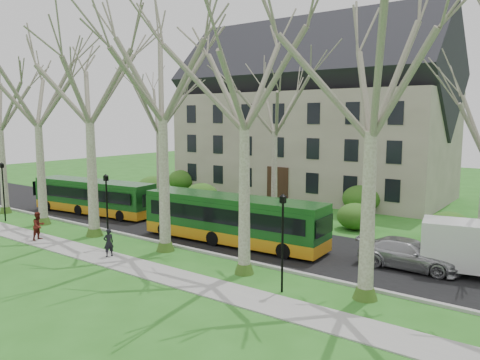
{
  "coord_description": "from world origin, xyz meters",
  "views": [
    {
      "loc": [
        16.26,
        -18.07,
        7.66
      ],
      "look_at": [
        0.75,
        3.0,
        4.15
      ],
      "focal_mm": 35.0,
      "sensor_mm": 36.0,
      "label": 1
    }
  ],
  "objects_px": {
    "sedan": "(409,254)",
    "pedestrian_a": "(109,243)",
    "bus_lead": "(94,196)",
    "pedestrian_b": "(39,226)",
    "bus_follow": "(232,219)"
  },
  "relations": [
    {
      "from": "sedan",
      "to": "pedestrian_b",
      "type": "distance_m",
      "value": 21.89
    },
    {
      "from": "bus_lead",
      "to": "pedestrian_b",
      "type": "xyz_separation_m",
      "value": [
        3.99,
        -7.04,
        -0.5
      ]
    },
    {
      "from": "sedan",
      "to": "pedestrian_a",
      "type": "relative_size",
      "value": 3.24
    },
    {
      "from": "bus_lead",
      "to": "sedan",
      "type": "relative_size",
      "value": 2.18
    },
    {
      "from": "pedestrian_a",
      "to": "pedestrian_b",
      "type": "distance_m",
      "value": 6.45
    },
    {
      "from": "bus_lead",
      "to": "pedestrian_b",
      "type": "relative_size",
      "value": 6.25
    },
    {
      "from": "sedan",
      "to": "bus_lead",
      "type": "bearing_deg",
      "value": 90.52
    },
    {
      "from": "bus_lead",
      "to": "sedan",
      "type": "xyz_separation_m",
      "value": [
        24.34,
        1.01,
        -0.64
      ]
    },
    {
      "from": "bus_follow",
      "to": "sedan",
      "type": "xyz_separation_m",
      "value": [
        10.13,
        1.5,
        -0.75
      ]
    },
    {
      "from": "sedan",
      "to": "pedestrian_a",
      "type": "xyz_separation_m",
      "value": [
        -13.91,
        -7.74,
        0.05
      ]
    },
    {
      "from": "sedan",
      "to": "pedestrian_b",
      "type": "relative_size",
      "value": 2.87
    },
    {
      "from": "sedan",
      "to": "bus_follow",
      "type": "bearing_deg",
      "value": 96.57
    },
    {
      "from": "pedestrian_a",
      "to": "bus_follow",
      "type": "bearing_deg",
      "value": 164.55
    },
    {
      "from": "bus_lead",
      "to": "pedestrian_b",
      "type": "bearing_deg",
      "value": -67.06
    },
    {
      "from": "bus_lead",
      "to": "pedestrian_a",
      "type": "distance_m",
      "value": 12.43
    }
  ]
}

